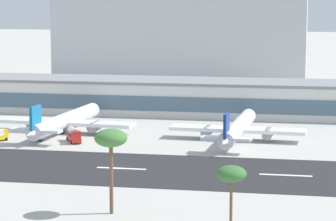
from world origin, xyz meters
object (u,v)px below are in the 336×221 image
Objects in this scene: service_fuel_truck_1 at (74,135)px; service_baggage_tug_0 at (37,137)px; distant_hotel_block at (181,35)px; palm_tree_0 at (111,140)px; airliner_blue_tail_gate_0 at (63,122)px; palm_tree_2 at (231,175)px; terminal_building at (171,96)px; airliner_navy_tail_gate_1 at (237,129)px.

service_baggage_tug_0 is at bearing -117.65° from service_fuel_truck_1.
distant_hotel_block reaches higher than palm_tree_0.
airliner_blue_tail_gate_0 is at bearing -179.52° from service_fuel_truck_1.
palm_tree_2 is at bearing -78.24° from distant_hotel_block.
service_fuel_truck_1 is at bearing 124.32° from palm_tree_2.
palm_tree_2 is at bearing -75.43° from terminal_building.
palm_tree_2 reaches higher than airliner_navy_tail_gate_1.
airliner_blue_tail_gate_0 is 52.11m from airliner_navy_tail_gate_1.
terminal_building is 2.87× the size of airliner_blue_tail_gate_0.
service_fuel_truck_1 is (-44.64, -10.61, -1.34)m from airliner_navy_tail_gate_1.
distant_hotel_block is 155.41m from service_baggage_tug_0.
palm_tree_2 reaches higher than service_baggage_tug_0.
airliner_blue_tail_gate_0 is (-24.67, -44.45, -2.48)m from terminal_building.
airliner_blue_tail_gate_0 is at bearing 113.91° from palm_tree_0.
terminal_building is 9.16× the size of palm_tree_0.
service_baggage_tug_0 is 0.38× the size of service_fuel_truck_1.
palm_tree_0 is at bearing 116.82° from service_baggage_tug_0.
palm_tree_0 is (28.67, -68.14, 12.07)m from service_fuel_truck_1.
terminal_building is at bearing 95.17° from palm_tree_0.
terminal_building is at bearing -119.26° from service_baggage_tug_0.
palm_tree_0 reaches higher than service_baggage_tug_0.
service_baggage_tug_0 is at bearing -115.91° from terminal_building.
terminal_building is 50.89m from airliner_blue_tail_gate_0.
service_fuel_truck_1 reaches higher than service_baggage_tug_0.
palm_tree_2 is at bearing -141.51° from airliner_blue_tail_gate_0.
airliner_blue_tail_gate_0 is 15.21m from service_fuel_truck_1.
terminal_building reaches higher than service_baggage_tug_0.
airliner_navy_tail_gate_1 is 4.24× the size of palm_tree_2.
palm_tree_0 is at bearing -84.83° from terminal_building.
palm_tree_0 reaches higher than palm_tree_2.
palm_tree_2 is (59.49, -89.51, 6.88)m from airliner_blue_tail_gate_0.
distant_hotel_block is (-12.90, 95.33, 16.38)m from terminal_building.
palm_tree_2 is (7.45, -86.91, 6.94)m from airliner_navy_tail_gate_1.
palm_tree_0 is (24.29, -221.13, -8.20)m from distant_hotel_block.
service_fuel_truck_1 is (10.83, 0.21, 0.98)m from service_baggage_tug_0.
airliner_navy_tail_gate_1 is 81.07m from palm_tree_0.
airliner_navy_tail_gate_1 is at bearing -59.81° from terminal_building.
palm_tree_0 is at bearing 160.80° from palm_tree_2.
palm_tree_2 is at bearing 126.24° from service_baggage_tug_0.
distant_hotel_block is 9.65× the size of palm_tree_2.
airliner_navy_tail_gate_1 is (40.27, -142.37, -18.92)m from distant_hotel_block.
terminal_building reaches higher than airliner_navy_tail_gate_1.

